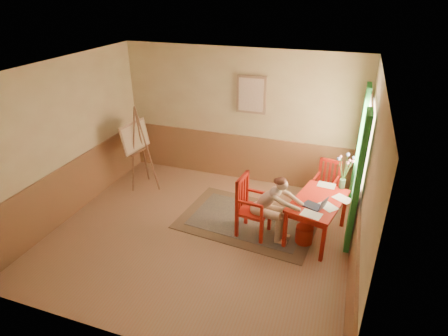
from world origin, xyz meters
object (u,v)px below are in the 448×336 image
at_px(chair_back, 326,185).
at_px(easel, 137,140).
at_px(table, 318,205).
at_px(chair_left, 251,206).
at_px(laptop, 316,205).
at_px(figure, 271,205).

distance_m(chair_back, easel, 3.84).
distance_m(table, chair_left, 1.09).
height_order(chair_left, laptop, chair_left).
bearing_deg(easel, figure, -16.90).
bearing_deg(laptop, figure, -177.13).
xyz_separation_m(chair_left, laptop, (1.05, 0.01, 0.23)).
bearing_deg(chair_back, chair_left, -130.35).
distance_m(table, chair_back, 1.06).
bearing_deg(chair_left, easel, 161.50).
relative_size(figure, laptop, 2.87).
relative_size(chair_left, easel, 0.61).
distance_m(chair_left, figure, 0.36).
bearing_deg(easel, table, -9.58).
xyz_separation_m(chair_back, figure, (-0.77, -1.33, 0.18)).
xyz_separation_m(laptop, easel, (-3.71, 0.88, 0.27)).
relative_size(table, figure, 1.13).
bearing_deg(easel, chair_back, 6.38).
bearing_deg(table, laptop, -92.84).
relative_size(chair_back, easel, 0.53).
height_order(figure, laptop, figure).
distance_m(laptop, easel, 3.82).
xyz_separation_m(table, laptop, (-0.01, -0.25, 0.13)).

